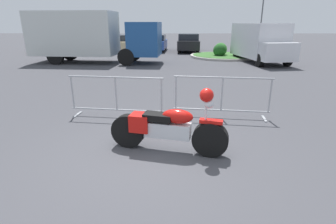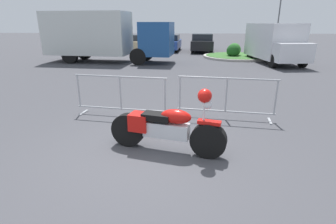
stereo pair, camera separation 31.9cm
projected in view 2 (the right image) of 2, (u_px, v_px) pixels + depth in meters
The scene contains 14 objects.
ground_plane at pixel (147, 158), 4.77m from camera, with size 120.00×120.00×0.00m, color #424247.
motorcycle at pixel (166, 127), 4.89m from camera, with size 2.23×0.71×1.27m.
crowd_barrier_near at pixel (121, 96), 6.74m from camera, with size 2.43×0.71×1.07m.
crowd_barrier_far at pixel (226, 98), 6.54m from camera, with size 2.43×0.71×1.07m.
box_truck at pixel (102, 35), 15.98m from camera, with size 7.85×2.83×2.98m.
delivery_van at pixel (275, 42), 15.73m from camera, with size 2.68×5.24×2.31m.
parked_car_red at pixel (78, 42), 23.37m from camera, with size 1.94×4.32×1.44m.
parked_car_silver at pixel (108, 42), 23.07m from camera, with size 2.03×4.52×1.51m.
parked_car_tan at pixel (138, 43), 22.48m from camera, with size 1.87×4.16×1.39m.
parked_car_blue at pixel (170, 43), 22.72m from camera, with size 1.85×4.13×1.38m.
parked_car_black at pixel (202, 43), 22.13m from camera, with size 1.99×4.44×1.48m.
pedestrian at pixel (296, 46), 16.57m from camera, with size 0.48×0.48×1.69m.
planter_island at pixel (236, 55), 18.50m from camera, with size 4.70×4.70×0.99m.
street_lamp at pixel (280, 7), 24.27m from camera, with size 0.36×0.70×5.68m.
Camera 2 is at (0.71, -4.20, 2.33)m, focal length 28.00 mm.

